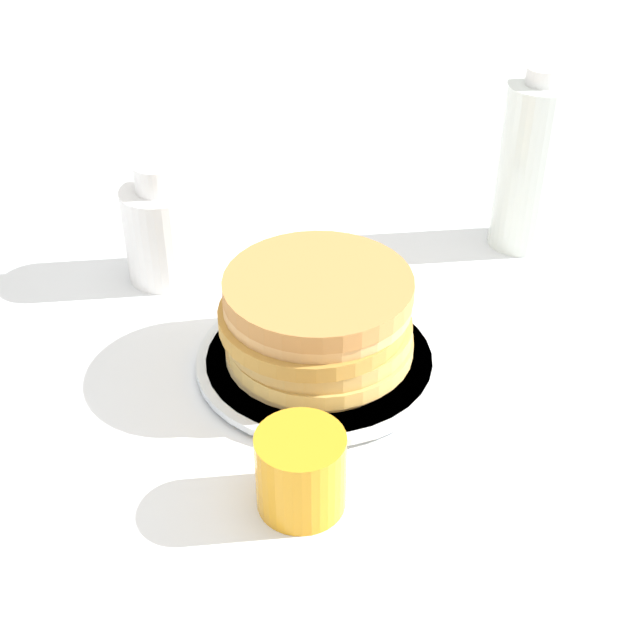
# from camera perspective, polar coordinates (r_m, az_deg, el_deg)

# --- Properties ---
(ground_plane) EXTENTS (4.00, 4.00, 0.00)m
(ground_plane) POSITION_cam_1_polar(r_m,az_deg,el_deg) (0.87, -0.74, -2.03)
(ground_plane) COLOR white
(plate) EXTENTS (0.23, 0.23, 0.01)m
(plate) POSITION_cam_1_polar(r_m,az_deg,el_deg) (0.85, 0.00, -2.57)
(plate) COLOR silver
(plate) RESTS_ON ground_plane
(pancake_stack) EXTENTS (0.18, 0.18, 0.09)m
(pancake_stack) POSITION_cam_1_polar(r_m,az_deg,el_deg) (0.82, -0.23, 0.03)
(pancake_stack) COLOR tan
(pancake_stack) RESTS_ON plate
(juice_glass) EXTENTS (0.07, 0.07, 0.07)m
(juice_glass) POSITION_cam_1_polar(r_m,az_deg,el_deg) (0.70, -1.24, -9.64)
(juice_glass) COLOR orange
(juice_glass) RESTS_ON ground_plane
(cream_jug) EXTENTS (0.08, 0.08, 0.13)m
(cream_jug) POSITION_cam_1_polar(r_m,az_deg,el_deg) (0.97, -10.09, 5.72)
(cream_jug) COLOR white
(cream_jug) RESTS_ON ground_plane
(water_bottle_near) EXTENTS (0.07, 0.07, 0.21)m
(water_bottle_near) POSITION_cam_1_polar(r_m,az_deg,el_deg) (1.02, 13.26, 9.61)
(water_bottle_near) COLOR silver
(water_bottle_near) RESTS_ON ground_plane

